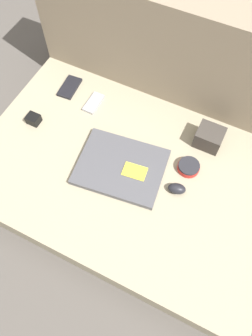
# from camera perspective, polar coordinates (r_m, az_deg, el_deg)

# --- Properties ---
(ground_plane) EXTENTS (8.00, 8.00, 0.00)m
(ground_plane) POSITION_cam_1_polar(r_m,az_deg,el_deg) (1.38, 0.00, -2.74)
(ground_plane) COLOR #4C4742
(couch_seat) EXTENTS (1.20, 0.78, 0.12)m
(couch_seat) POSITION_cam_1_polar(r_m,az_deg,el_deg) (1.33, 0.00, -1.63)
(couch_seat) COLOR gray
(couch_seat) RESTS_ON ground_plane
(couch_backrest) EXTENTS (1.20, 0.20, 0.56)m
(couch_backrest) POSITION_cam_1_polar(r_m,az_deg,el_deg) (1.43, 9.18, 18.45)
(couch_backrest) COLOR #7F705B
(couch_backrest) RESTS_ON ground_plane
(laptop) EXTENTS (0.36, 0.30, 0.03)m
(laptop) POSITION_cam_1_polar(r_m,az_deg,el_deg) (1.27, -0.78, 0.35)
(laptop) COLOR #47474C
(laptop) RESTS_ON couch_seat
(computer_mouse) EXTENTS (0.08, 0.06, 0.04)m
(computer_mouse) POSITION_cam_1_polar(r_m,az_deg,el_deg) (1.24, 8.83, -3.57)
(computer_mouse) COLOR black
(computer_mouse) RESTS_ON couch_seat
(speaker_puck) EXTENTS (0.09, 0.09, 0.03)m
(speaker_puck) POSITION_cam_1_polar(r_m,az_deg,el_deg) (1.29, 10.85, 0.19)
(speaker_puck) COLOR red
(speaker_puck) RESTS_ON couch_seat
(phone_silver) EXTENTS (0.08, 0.13, 0.01)m
(phone_silver) POSITION_cam_1_polar(r_m,az_deg,el_deg) (1.53, -9.79, 13.70)
(phone_silver) COLOR black
(phone_silver) RESTS_ON couch_seat
(phone_black) EXTENTS (0.05, 0.11, 0.01)m
(phone_black) POSITION_cam_1_polar(r_m,az_deg,el_deg) (1.46, -5.67, 11.23)
(phone_black) COLOR #99999E
(phone_black) RESTS_ON couch_seat
(camera_pouch) EXTENTS (0.10, 0.09, 0.08)m
(camera_pouch) POSITION_cam_1_polar(r_m,az_deg,el_deg) (1.35, 14.27, 5.20)
(camera_pouch) COLOR #38332D
(camera_pouch) RESTS_ON couch_seat
(charger_brick) EXTENTS (0.05, 0.05, 0.04)m
(charger_brick) POSITION_cam_1_polar(r_m,az_deg,el_deg) (1.44, -15.82, 8.19)
(charger_brick) COLOR black
(charger_brick) RESTS_ON couch_seat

